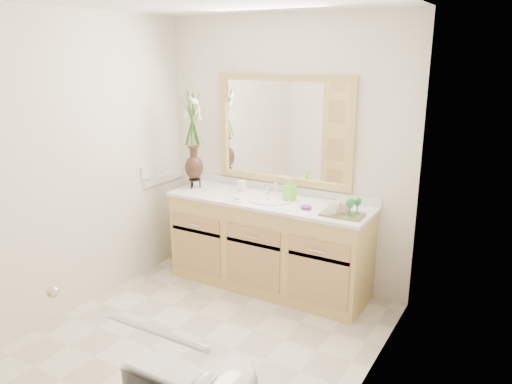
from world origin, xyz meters
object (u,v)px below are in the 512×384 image
Objects in this scene: tumbler at (242,186)px; tray at (342,214)px; soap_bottle at (290,190)px; flower_vase at (193,129)px.

tumbler is 0.29× the size of tray.
soap_bottle is (0.51, -0.02, 0.04)m from tumbler.
flower_vase is 1.07m from soap_bottle.
soap_bottle reaches higher than tray.
flower_vase reaches higher than tray.
soap_bottle is at bearing 5.90° from flower_vase.
flower_vase reaches higher than tumbler.
soap_bottle is (0.96, 0.10, -0.48)m from flower_vase.
tumbler is at bearing -160.14° from soap_bottle.
flower_vase reaches higher than soap_bottle.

